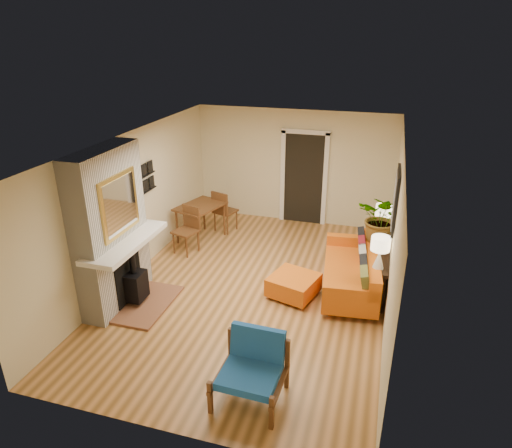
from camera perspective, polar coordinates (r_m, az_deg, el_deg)
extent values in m
plane|color=tan|center=(8.12, -0.40, -8.02)|extent=(6.50, 6.50, 0.00)
plane|color=white|center=(7.12, -0.46, 10.15)|extent=(6.50, 6.50, 0.00)
plane|color=beige|center=(10.50, 4.73, 7.11)|extent=(4.50, 0.00, 4.50)
plane|color=beige|center=(4.90, -11.79, -13.89)|extent=(4.50, 0.00, 4.50)
plane|color=beige|center=(8.41, -15.29, 2.14)|extent=(0.00, 6.50, 6.50)
plane|color=beige|center=(7.25, 16.86, -1.50)|extent=(0.00, 6.50, 6.50)
cube|color=black|center=(10.50, 5.99, 5.63)|extent=(0.88, 0.06, 2.10)
cube|color=white|center=(10.58, 3.37, 5.87)|extent=(0.10, 0.08, 2.18)
cube|color=white|center=(10.42, 8.64, 5.35)|extent=(0.10, 0.08, 2.18)
cube|color=white|center=(10.21, 6.24, 11.40)|extent=(1.08, 0.08, 0.10)
cube|color=black|center=(7.46, 17.07, 2.91)|extent=(0.04, 0.85, 0.95)
cube|color=slate|center=(7.46, 16.88, 2.93)|extent=(0.01, 0.70, 0.80)
cube|color=black|center=(8.63, -13.97, 3.67)|extent=(0.06, 0.95, 0.02)
cube|color=black|center=(8.53, -14.17, 5.57)|extent=(0.06, 0.95, 0.02)
cube|color=white|center=(7.33, -18.29, 3.31)|extent=(0.42, 1.50, 1.48)
cube|color=white|center=(7.84, -17.10, -5.64)|extent=(0.42, 1.50, 1.12)
cube|color=white|center=(7.47, -15.99, -2.18)|extent=(0.60, 1.68, 0.08)
cube|color=black|center=(7.79, -15.67, -6.60)|extent=(0.03, 0.72, 0.78)
cube|color=brown|center=(7.87, -13.46, -9.68)|extent=(0.75, 1.30, 0.04)
cube|color=black|center=(7.79, -14.85, -7.45)|extent=(0.30, 0.36, 0.48)
cylinder|color=black|center=(7.58, -15.19, -4.58)|extent=(0.10, 0.10, 0.40)
cube|color=gold|center=(7.24, -16.70, 2.35)|extent=(0.04, 0.95, 0.95)
cube|color=silver|center=(7.23, -16.57, 2.33)|extent=(0.01, 0.82, 0.82)
cylinder|color=silver|center=(7.47, 8.88, -10.99)|extent=(0.04, 0.04, 0.10)
cylinder|color=silver|center=(7.50, 14.23, -11.31)|extent=(0.04, 0.04, 0.10)
cylinder|color=silver|center=(9.04, 9.30, -4.50)|extent=(0.04, 0.04, 0.10)
cylinder|color=silver|center=(9.07, 13.66, -4.79)|extent=(0.04, 0.04, 0.10)
cube|color=orange|center=(8.15, 11.63, -6.41)|extent=(1.10, 2.15, 0.29)
cube|color=orange|center=(8.02, 14.27, -4.58)|extent=(0.42, 2.07, 0.34)
cube|color=orange|center=(7.21, 11.84, -8.39)|extent=(0.90, 0.27, 0.20)
cube|color=orange|center=(8.88, 11.71, -2.04)|extent=(0.90, 0.27, 0.20)
cube|color=brown|center=(7.30, 13.53, -7.06)|extent=(0.24, 0.41, 0.41)
cube|color=black|center=(7.64, 13.42, -5.59)|extent=(0.24, 0.41, 0.41)
cube|color=#ADAEA8|center=(7.99, 13.31, -4.24)|extent=(0.24, 0.41, 0.41)
cube|color=maroon|center=(8.30, 13.23, -3.15)|extent=(0.24, 0.41, 0.41)
cube|color=black|center=(8.65, 13.14, -2.01)|extent=(0.24, 0.41, 0.41)
cylinder|color=silver|center=(7.82, 1.68, -9.10)|extent=(0.04, 0.04, 0.06)
cylinder|color=silver|center=(7.59, 5.61, -10.35)|extent=(0.04, 0.04, 0.06)
cylinder|color=silver|center=(8.27, 3.81, -7.20)|extent=(0.04, 0.04, 0.06)
cylinder|color=silver|center=(8.04, 7.57, -8.31)|extent=(0.04, 0.04, 0.06)
cube|color=orange|center=(7.83, 4.71, -7.56)|extent=(0.90, 0.90, 0.31)
cube|color=brown|center=(5.93, -4.41, -18.02)|extent=(0.08, 0.79, 0.05)
cube|color=brown|center=(5.76, -5.76, -20.77)|extent=(0.05, 0.05, 0.46)
cube|color=brown|center=(6.14, -3.16, -15.65)|extent=(0.05, 0.05, 0.73)
cube|color=brown|center=(5.75, 3.00, -19.59)|extent=(0.08, 0.79, 0.05)
cube|color=brown|center=(5.57, 1.96, -22.54)|extent=(0.05, 0.05, 0.46)
cube|color=brown|center=(5.96, 3.93, -17.05)|extent=(0.05, 0.05, 0.73)
cube|color=#1D50B2|center=(5.79, -0.78, -18.37)|extent=(0.71, 0.67, 0.10)
cube|color=#1D50B2|center=(5.85, 0.23, -14.59)|extent=(0.70, 0.20, 0.43)
cube|color=brown|center=(9.69, -6.98, 2.21)|extent=(0.99, 1.19, 0.04)
cylinder|color=brown|center=(9.72, -9.84, -0.39)|extent=(0.06, 0.06, 0.74)
cylinder|color=brown|center=(9.36, -7.26, -1.18)|extent=(0.06, 0.06, 0.74)
cylinder|color=brown|center=(10.31, -6.52, 1.25)|extent=(0.06, 0.06, 0.74)
cylinder|color=brown|center=(9.98, -3.99, 0.57)|extent=(0.06, 0.06, 0.74)
cube|color=brown|center=(9.25, -8.83, -0.94)|extent=(0.54, 0.54, 0.04)
cube|color=brown|center=(9.29, -8.08, 0.93)|extent=(0.42, 0.17, 0.47)
cylinder|color=brown|center=(9.34, -10.24, -2.38)|extent=(0.04, 0.04, 0.45)
cylinder|color=brown|center=(9.13, -8.65, -2.92)|extent=(0.04, 0.04, 0.45)
cylinder|color=brown|center=(9.57, -8.82, -1.63)|extent=(0.04, 0.04, 0.45)
cylinder|color=brown|center=(9.36, -7.23, -2.14)|extent=(0.04, 0.04, 0.45)
cube|color=brown|center=(10.18, -3.83, 1.62)|extent=(0.54, 0.54, 0.04)
cube|color=brown|center=(9.94, -4.58, 2.62)|extent=(0.42, 0.17, 0.47)
cylinder|color=brown|center=(10.25, -5.16, 0.29)|extent=(0.04, 0.04, 0.45)
cylinder|color=brown|center=(10.05, -3.60, -0.14)|extent=(0.04, 0.04, 0.45)
cylinder|color=brown|center=(10.50, -3.97, 0.91)|extent=(0.04, 0.04, 0.45)
cylinder|color=brown|center=(10.30, -2.43, 0.50)|extent=(0.04, 0.04, 0.45)
cube|color=black|center=(8.14, 15.18, -3.18)|extent=(0.34, 1.85, 0.05)
cube|color=black|center=(7.56, 14.62, -8.41)|extent=(0.30, 0.04, 0.68)
cube|color=black|center=(9.06, 15.17, -2.90)|extent=(0.30, 0.04, 0.68)
cone|color=white|center=(7.43, 15.10, -4.31)|extent=(0.18, 0.18, 0.30)
cylinder|color=white|center=(7.35, 15.24, -3.07)|extent=(0.03, 0.03, 0.06)
cylinder|color=#FFEABF|center=(7.31, 15.32, -2.37)|extent=(0.30, 0.30, 0.22)
cone|color=white|center=(8.75, 15.50, -0.06)|extent=(0.18, 0.18, 0.30)
cylinder|color=white|center=(8.68, 15.63, 1.03)|extent=(0.03, 0.03, 0.06)
cylinder|color=#FFEABF|center=(8.64, 15.70, 1.64)|extent=(0.30, 0.30, 0.22)
imported|color=#1E5919|center=(8.23, 15.54, 0.68)|extent=(1.00, 0.94, 0.89)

